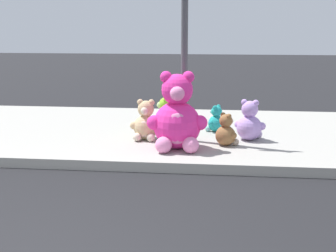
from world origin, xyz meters
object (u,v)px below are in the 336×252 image
(plush_pink_large, at_px, (177,118))
(plush_brown, at_px, (226,132))
(sign_pole, at_px, (185,36))
(plush_teal, at_px, (216,121))
(plush_lime, at_px, (165,116))
(plush_lavender, at_px, (250,124))
(plush_tan, at_px, (146,124))

(plush_pink_large, xyz_separation_m, plush_brown, (0.76, 0.30, -0.27))
(sign_pole, xyz_separation_m, plush_teal, (0.51, 0.73, -1.51))
(sign_pole, height_order, plush_brown, sign_pole)
(plush_brown, bearing_deg, plush_teal, 100.51)
(sign_pole, relative_size, plush_brown, 6.11)
(plush_lime, xyz_separation_m, plush_lavender, (1.49, -0.62, 0.02))
(plush_brown, xyz_separation_m, plush_lime, (-1.11, 1.05, 0.04))
(plush_teal, distance_m, plush_tan, 1.38)
(sign_pole, height_order, plush_lime, sign_pole)
(plush_brown, height_order, plush_lime, plush_lime)
(plush_tan, xyz_separation_m, plush_lavender, (1.71, 0.18, 0.00))
(plush_brown, distance_m, plush_lavender, 0.58)
(plush_lime, bearing_deg, plush_lavender, -22.59)
(plush_brown, distance_m, plush_tan, 1.35)
(sign_pole, distance_m, plush_lavender, 1.79)
(plush_teal, relative_size, plush_lime, 0.78)
(plush_teal, height_order, plush_tan, plush_tan)
(plush_teal, bearing_deg, plush_lime, 177.80)
(plush_brown, bearing_deg, plush_tan, 169.34)
(plush_pink_large, distance_m, plush_lime, 1.42)
(plush_pink_large, distance_m, plush_lavender, 1.37)
(plush_pink_large, height_order, plush_teal, plush_pink_large)
(plush_tan, xyz_separation_m, plush_lime, (0.22, 0.80, -0.02))
(sign_pole, xyz_separation_m, plush_brown, (0.70, -0.28, -1.49))
(plush_tan, bearing_deg, sign_pole, 2.72)
(sign_pole, relative_size, plush_lavender, 4.70)
(plush_teal, distance_m, plush_lime, 0.92)
(plush_brown, distance_m, plush_teal, 1.03)
(plush_pink_large, relative_size, plush_lime, 1.93)
(plush_lavender, bearing_deg, plush_brown, -131.55)
(plush_brown, xyz_separation_m, plush_tan, (-1.33, 0.25, 0.06))
(plush_brown, bearing_deg, plush_lavender, 48.45)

